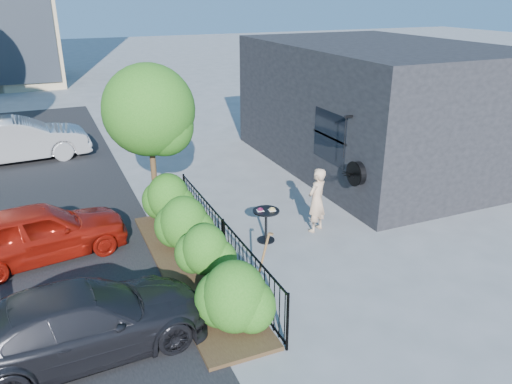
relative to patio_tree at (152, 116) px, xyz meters
name	(u,v)px	position (x,y,z in m)	size (l,w,h in m)	color
ground	(286,252)	(2.24, -2.76, -2.76)	(120.00, 120.00, 0.00)	gray
shop_building	(375,106)	(7.73, 1.74, -0.76)	(6.22, 9.00, 4.00)	black
fence	(224,242)	(0.74, -2.76, -2.20)	(0.05, 6.05, 1.10)	black
planting_bed	(193,270)	(0.04, -2.76, -2.72)	(1.30, 6.00, 0.08)	#382616
shrubs	(195,239)	(0.14, -2.66, -2.06)	(1.10, 5.60, 1.24)	#236316
patio_tree	(152,116)	(0.00, 0.00, 0.00)	(2.20, 2.20, 3.94)	#3F2B19
cafe_table	(266,220)	(2.04, -2.08, -2.22)	(0.63, 0.63, 0.84)	black
woman	(317,200)	(3.40, -2.05, -1.96)	(0.59, 0.39, 1.62)	tan
shovel	(260,269)	(0.98, -4.12, -2.17)	(0.45, 0.17, 1.34)	brown
car_red	(38,232)	(-2.85, -0.85, -2.13)	(1.50, 3.73, 1.27)	#A7190D
car_silver	(19,140)	(-3.27, 6.82, -2.01)	(1.60, 4.59, 1.51)	#A7A7AC
car_darkgrey	(83,321)	(-2.30, -4.47, -2.17)	(1.66, 4.08, 1.19)	black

